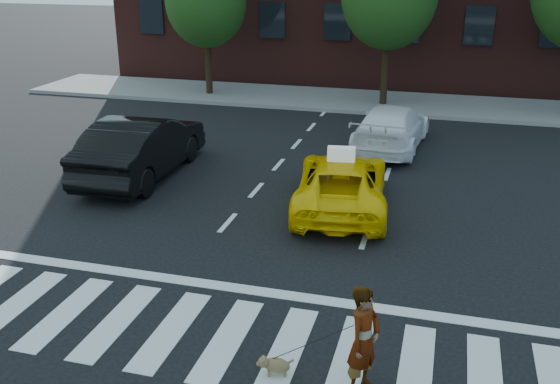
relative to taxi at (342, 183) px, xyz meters
name	(u,v)px	position (x,y,z in m)	size (l,w,h in m)	color
ground	(228,340)	(-0.76, -6.04, -0.64)	(120.00, 120.00, 0.00)	black
crosswalk	(228,339)	(-0.76, -6.04, -0.63)	(13.00, 2.40, 0.01)	silver
stop_line	(257,291)	(-0.76, -4.44, -0.63)	(12.00, 0.30, 0.01)	silver
sidewalk_far	(372,102)	(-0.76, 11.46, -0.56)	(30.00, 4.00, 0.15)	slate
taxi	(342,183)	(0.00, 0.00, 0.00)	(2.12, 4.60, 1.28)	yellow
black_sedan	(142,146)	(-5.76, 0.84, 0.21)	(1.80, 5.17, 1.70)	black
white_suv	(391,127)	(0.64, 5.34, 0.05)	(1.93, 4.75, 1.38)	white
woman	(364,341)	(1.51, -6.69, 0.19)	(0.60, 0.40, 1.65)	#999999
dog	(274,365)	(0.21, -6.72, -0.45)	(0.55, 0.32, 0.32)	#836142
taxi_sign	(341,154)	(0.00, -0.20, 0.80)	(0.65, 0.28, 0.32)	white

